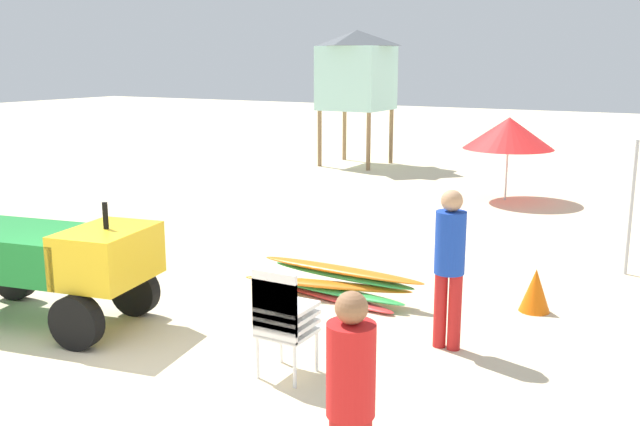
# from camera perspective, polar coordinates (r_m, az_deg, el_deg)

# --- Properties ---
(ground) EXTENTS (80.00, 80.00, 0.00)m
(ground) POSITION_cam_1_polar(r_m,az_deg,el_deg) (7.44, -18.46, -12.43)
(ground) COLOR beige
(utility_cart) EXTENTS (2.72, 1.70, 1.50)m
(utility_cart) POSITION_cam_1_polar(r_m,az_deg,el_deg) (8.73, -21.04, -3.45)
(utility_cart) COLOR #197A2D
(utility_cart) RESTS_ON ground
(stacked_plastic_chairs) EXTENTS (0.48, 0.48, 1.11)m
(stacked_plastic_chairs) POSITION_cam_1_polar(r_m,az_deg,el_deg) (6.79, -3.12, -8.23)
(stacked_plastic_chairs) COLOR white
(stacked_plastic_chairs) RESTS_ON ground
(surfboard_pile) EXTENTS (2.45, 0.81, 0.40)m
(surfboard_pile) POSITION_cam_1_polar(r_m,az_deg,el_deg) (9.18, 1.10, -5.65)
(surfboard_pile) COLOR red
(surfboard_pile) RESTS_ON ground
(lifeguard_near_left) EXTENTS (0.32, 0.32, 1.73)m
(lifeguard_near_left) POSITION_cam_1_polar(r_m,az_deg,el_deg) (7.51, 10.44, -3.64)
(lifeguard_near_left) COLOR red
(lifeguard_near_left) RESTS_ON ground
(lifeguard_near_center) EXTENTS (0.32, 0.32, 1.62)m
(lifeguard_near_center) POSITION_cam_1_polar(r_m,az_deg,el_deg) (4.68, 2.50, -14.43)
(lifeguard_near_center) COLOR red
(lifeguard_near_center) RESTS_ON ground
(lifeguard_tower) EXTENTS (1.98, 1.98, 3.86)m
(lifeguard_tower) POSITION_cam_1_polar(r_m,az_deg,el_deg) (20.65, 2.98, 11.49)
(lifeguard_tower) COLOR olive
(lifeguard_tower) RESTS_ON ground
(beach_umbrella_left) EXTENTS (1.95, 1.95, 1.82)m
(beach_umbrella_left) POSITION_cam_1_polar(r_m,az_deg,el_deg) (15.87, 15.02, 6.26)
(beach_umbrella_left) COLOR beige
(beach_umbrella_left) RESTS_ON ground
(traffic_cone_near) EXTENTS (0.38, 0.38, 0.54)m
(traffic_cone_near) POSITION_cam_1_polar(r_m,az_deg,el_deg) (9.07, 17.02, -5.99)
(traffic_cone_near) COLOR orange
(traffic_cone_near) RESTS_ON ground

